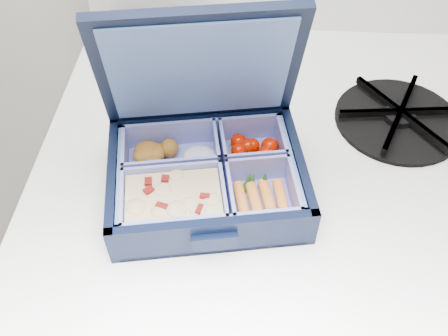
# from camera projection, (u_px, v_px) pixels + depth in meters

# --- Properties ---
(stove) EXTENTS (0.58, 0.58, 0.88)m
(stove) POSITION_uv_depth(u_px,v_px,m) (260.00, 297.00, 0.96)
(stove) COLOR white
(stove) RESTS_ON floor
(bento_box) EXTENTS (0.23, 0.20, 0.05)m
(bento_box) POSITION_uv_depth(u_px,v_px,m) (207.00, 178.00, 0.55)
(bento_box) COLOR black
(bento_box) RESTS_ON stove
(burner_grate) EXTENTS (0.18, 0.18, 0.02)m
(burner_grate) POSITION_uv_depth(u_px,v_px,m) (400.00, 115.00, 0.63)
(burner_grate) COLOR black
(burner_grate) RESTS_ON stove
(burner_grate_rear) EXTENTS (0.22, 0.22, 0.02)m
(burner_grate_rear) POSITION_uv_depth(u_px,v_px,m) (153.00, 37.00, 0.75)
(burner_grate_rear) COLOR black
(burner_grate_rear) RESTS_ON stove
(fork) EXTENTS (0.09, 0.17, 0.01)m
(fork) POSITION_uv_depth(u_px,v_px,m) (223.00, 122.00, 0.64)
(fork) COLOR silver
(fork) RESTS_ON stove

